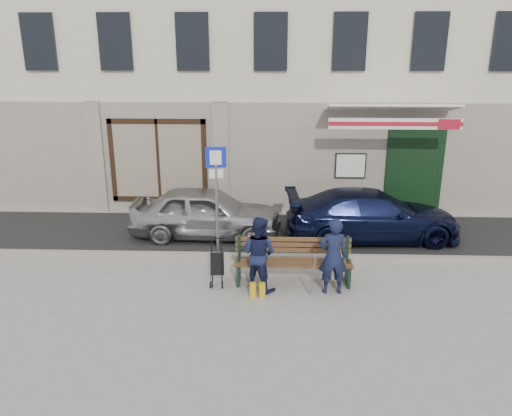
{
  "coord_description": "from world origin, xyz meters",
  "views": [
    {
      "loc": [
        0.12,
        -9.08,
        4.62
      ],
      "look_at": [
        -0.27,
        1.6,
        1.2
      ],
      "focal_mm": 35.0,
      "sensor_mm": 36.0,
      "label": 1
    }
  ],
  "objects_px": {
    "man": "(333,256)",
    "stroller": "(217,265)",
    "bench": "(291,262)",
    "woman": "(259,254)",
    "car_silver": "(206,212)",
    "parking_sign": "(216,184)",
    "car_navy": "(372,215)"
  },
  "relations": [
    {
      "from": "parking_sign",
      "to": "car_navy",
      "type": "bearing_deg",
      "value": 8.44
    },
    {
      "from": "car_silver",
      "to": "stroller",
      "type": "relative_size",
      "value": 3.95
    },
    {
      "from": "car_navy",
      "to": "woman",
      "type": "height_order",
      "value": "woman"
    },
    {
      "from": "car_silver",
      "to": "parking_sign",
      "type": "height_order",
      "value": "parking_sign"
    },
    {
      "from": "car_silver",
      "to": "parking_sign",
      "type": "bearing_deg",
      "value": -158.13
    },
    {
      "from": "car_navy",
      "to": "stroller",
      "type": "bearing_deg",
      "value": 123.02
    },
    {
      "from": "car_silver",
      "to": "bench",
      "type": "distance_m",
      "value": 3.34
    },
    {
      "from": "parking_sign",
      "to": "stroller",
      "type": "bearing_deg",
      "value": -91.52
    },
    {
      "from": "bench",
      "to": "woman",
      "type": "bearing_deg",
      "value": -156.02
    },
    {
      "from": "man",
      "to": "stroller",
      "type": "xyz_separation_m",
      "value": [
        -2.3,
        0.28,
        -0.35
      ]
    },
    {
      "from": "car_navy",
      "to": "man",
      "type": "xyz_separation_m",
      "value": [
        -1.33,
        -3.0,
        0.15
      ]
    },
    {
      "from": "man",
      "to": "woman",
      "type": "relative_size",
      "value": 1.02
    },
    {
      "from": "man",
      "to": "bench",
      "type": "bearing_deg",
      "value": -31.54
    },
    {
      "from": "woman",
      "to": "stroller",
      "type": "bearing_deg",
      "value": 17.25
    },
    {
      "from": "parking_sign",
      "to": "stroller",
      "type": "relative_size",
      "value": 2.63
    },
    {
      "from": "man",
      "to": "woman",
      "type": "bearing_deg",
      "value": -9.07
    },
    {
      "from": "parking_sign",
      "to": "woman",
      "type": "height_order",
      "value": "parking_sign"
    },
    {
      "from": "car_silver",
      "to": "bench",
      "type": "bearing_deg",
      "value": -139.89
    },
    {
      "from": "bench",
      "to": "woman",
      "type": "relative_size",
      "value": 1.58
    },
    {
      "from": "car_navy",
      "to": "stroller",
      "type": "xyz_separation_m",
      "value": [
        -3.63,
        -2.72,
        -0.2
      ]
    },
    {
      "from": "car_silver",
      "to": "parking_sign",
      "type": "distance_m",
      "value": 1.56
    },
    {
      "from": "car_navy",
      "to": "parking_sign",
      "type": "relative_size",
      "value": 1.71
    },
    {
      "from": "stroller",
      "to": "bench",
      "type": "bearing_deg",
      "value": -1.59
    },
    {
      "from": "car_silver",
      "to": "woman",
      "type": "bearing_deg",
      "value": -152.27
    },
    {
      "from": "parking_sign",
      "to": "bench",
      "type": "relative_size",
      "value": 1.06
    },
    {
      "from": "parking_sign",
      "to": "bench",
      "type": "xyz_separation_m",
      "value": [
        1.67,
        -1.51,
        -1.23
      ]
    },
    {
      "from": "car_navy",
      "to": "parking_sign",
      "type": "height_order",
      "value": "parking_sign"
    },
    {
      "from": "bench",
      "to": "man",
      "type": "distance_m",
      "value": 0.95
    },
    {
      "from": "car_navy",
      "to": "bench",
      "type": "relative_size",
      "value": 1.81
    },
    {
      "from": "car_navy",
      "to": "woman",
      "type": "xyz_separation_m",
      "value": [
        -2.78,
        -2.88,
        0.13
      ]
    },
    {
      "from": "car_navy",
      "to": "stroller",
      "type": "distance_m",
      "value": 4.53
    },
    {
      "from": "stroller",
      "to": "car_silver",
      "type": "bearing_deg",
      "value": 95.57
    }
  ]
}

